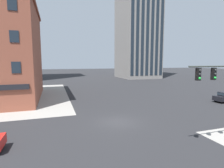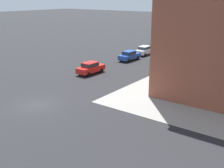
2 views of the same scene
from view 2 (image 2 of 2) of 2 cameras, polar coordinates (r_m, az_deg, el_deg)
The scene contains 5 objects.
ground_plane at distance 29.38m, azimuth -15.37°, elevation -4.18°, with size 320.00×320.00×0.00m, color #262628.
car_main_northbound_near at distance 47.74m, azimuth 3.59°, elevation 5.95°, with size 4.45×1.99×1.68m.
car_main_northbound_far at distance 39.50m, azimuth -4.45°, elevation 3.43°, with size 4.44×1.97×1.68m.
car_main_southbound_far at distance 48.50m, azimuth 13.72°, elevation 5.67°, with size 4.49×2.07×1.68m.
car_cross_westbound at distance 52.64m, azimuth 6.73°, elevation 6.97°, with size 4.44×1.97×1.68m.
Camera 2 is at (16.41, 21.92, 10.65)m, focal length 44.29 mm.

